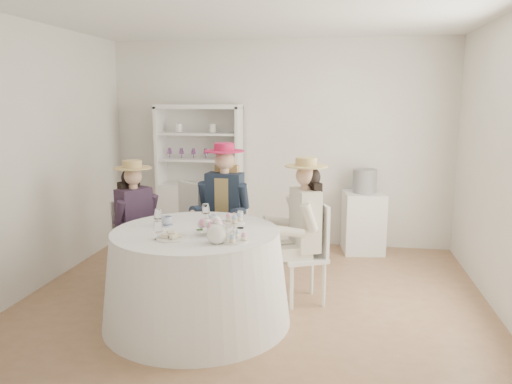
# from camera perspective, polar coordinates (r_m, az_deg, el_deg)

# --- Properties ---
(ground) EXTENTS (4.50, 4.50, 0.00)m
(ground) POSITION_cam_1_polar(r_m,az_deg,el_deg) (5.04, -0.19, -12.04)
(ground) COLOR #886244
(ground) RESTS_ON ground
(ceiling) EXTENTS (4.50, 4.50, 0.00)m
(ceiling) POSITION_cam_1_polar(r_m,az_deg,el_deg) (4.71, -0.21, 19.91)
(ceiling) COLOR white
(ceiling) RESTS_ON wall_back
(wall_back) EXTENTS (4.50, 0.00, 4.50)m
(wall_back) POSITION_cam_1_polar(r_m,az_deg,el_deg) (6.65, 2.69, 5.52)
(wall_back) COLOR silver
(wall_back) RESTS_ON ground
(wall_front) EXTENTS (4.50, 0.00, 4.50)m
(wall_front) POSITION_cam_1_polar(r_m,az_deg,el_deg) (2.76, -7.15, -1.79)
(wall_front) COLOR silver
(wall_front) RESTS_ON ground
(wall_left) EXTENTS (0.00, 4.50, 4.50)m
(wall_left) POSITION_cam_1_polar(r_m,az_deg,el_deg) (5.52, -23.93, 3.58)
(wall_left) COLOR silver
(wall_left) RESTS_ON ground
(wall_right) EXTENTS (0.00, 4.50, 4.50)m
(wall_right) POSITION_cam_1_polar(r_m,az_deg,el_deg) (4.85, 27.05, 2.47)
(wall_right) COLOR silver
(wall_right) RESTS_ON ground
(tea_table) EXTENTS (1.64, 1.64, 0.83)m
(tea_table) POSITION_cam_1_polar(r_m,az_deg,el_deg) (4.45, -6.79, -9.53)
(tea_table) COLOR white
(tea_table) RESTS_ON ground
(hutch) EXTENTS (1.16, 0.55, 1.87)m
(hutch) POSITION_cam_1_polar(r_m,az_deg,el_deg) (6.72, -6.31, -0.39)
(hutch) COLOR silver
(hutch) RESTS_ON ground
(side_table) EXTENTS (0.56, 0.56, 0.77)m
(side_table) POSITION_cam_1_polar(r_m,az_deg,el_deg) (6.53, 12.15, -3.40)
(side_table) COLOR silver
(side_table) RESTS_ON ground
(hatbox) EXTENTS (0.37, 0.37, 0.30)m
(hatbox) POSITION_cam_1_polar(r_m,az_deg,el_deg) (6.42, 12.34, 1.24)
(hatbox) COLOR black
(hatbox) RESTS_ON side_table
(guest_left) EXTENTS (0.57, 0.53, 1.33)m
(guest_left) POSITION_cam_1_polar(r_m,az_deg,el_deg) (5.21, -13.56, -2.86)
(guest_left) COLOR silver
(guest_left) RESTS_ON ground
(guest_mid) EXTENTS (0.55, 0.57, 1.48)m
(guest_mid) POSITION_cam_1_polar(r_m,az_deg,el_deg) (5.31, -3.66, -1.36)
(guest_mid) COLOR silver
(guest_mid) RESTS_ON ground
(guest_right) EXTENTS (0.59, 0.54, 1.41)m
(guest_right) POSITION_cam_1_polar(r_m,az_deg,el_deg) (4.73, 5.35, -3.46)
(guest_right) COLOR silver
(guest_right) RESTS_ON ground
(spare_chair) EXTENTS (0.59, 0.59, 1.02)m
(spare_chair) POSITION_cam_1_polar(r_m,az_deg,el_deg) (5.74, -6.62, -3.47)
(spare_chair) COLOR silver
(spare_chair) RESTS_ON ground
(teacup_a) EXTENTS (0.12, 0.12, 0.08)m
(teacup_a) POSITION_cam_1_polar(r_m,az_deg,el_deg) (4.50, -10.16, -3.36)
(teacup_a) COLOR white
(teacup_a) RESTS_ON tea_table
(teacup_b) EXTENTS (0.09, 0.09, 0.07)m
(teacup_b) POSITION_cam_1_polar(r_m,az_deg,el_deg) (4.56, -5.03, -3.13)
(teacup_b) COLOR white
(teacup_b) RESTS_ON tea_table
(teacup_c) EXTENTS (0.10, 0.10, 0.06)m
(teacup_c) POSITION_cam_1_polar(r_m,az_deg,el_deg) (4.35, -3.36, -3.78)
(teacup_c) COLOR white
(teacup_c) RESTS_ON tea_table
(flower_bowl) EXTENTS (0.29, 0.29, 0.06)m
(flower_bowl) POSITION_cam_1_polar(r_m,az_deg,el_deg) (4.21, -4.25, -4.35)
(flower_bowl) COLOR white
(flower_bowl) RESTS_ON tea_table
(flower_arrangement) EXTENTS (0.19, 0.18, 0.07)m
(flower_arrangement) POSITION_cam_1_polar(r_m,az_deg,el_deg) (4.17, -5.08, -3.62)
(flower_arrangement) COLOR pink
(flower_arrangement) RESTS_ON tea_table
(table_teapot) EXTENTS (0.23, 0.16, 0.17)m
(table_teapot) POSITION_cam_1_polar(r_m,az_deg,el_deg) (3.91, -4.46, -4.80)
(table_teapot) COLOR white
(table_teapot) RESTS_ON tea_table
(sandwich_plate) EXTENTS (0.25, 0.25, 0.06)m
(sandwich_plate) POSITION_cam_1_polar(r_m,az_deg,el_deg) (4.09, -9.61, -5.11)
(sandwich_plate) COLOR white
(sandwich_plate) RESTS_ON tea_table
(cupcake_stand) EXTENTS (0.23, 0.23, 0.22)m
(cupcake_stand) POSITION_cam_1_polar(r_m,az_deg,el_deg) (3.95, -2.50, -4.53)
(cupcake_stand) COLOR white
(cupcake_stand) RESTS_ON tea_table
(stemware_set) EXTENTS (0.82, 0.79, 0.15)m
(stemware_set) POSITION_cam_1_polar(r_m,az_deg,el_deg) (4.31, -6.93, -3.39)
(stemware_set) COLOR white
(stemware_set) RESTS_ON tea_table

